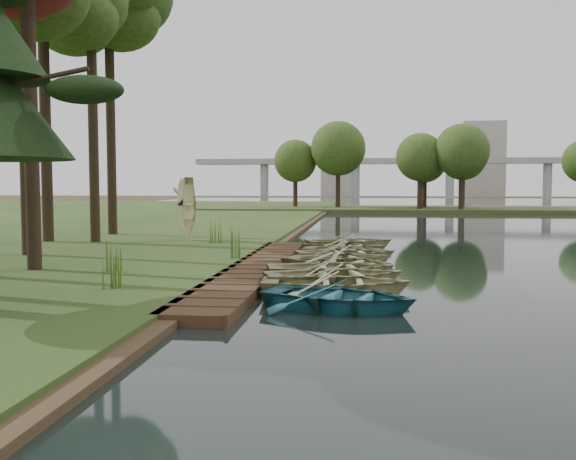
# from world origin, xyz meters

# --- Properties ---
(ground) EXTENTS (300.00, 300.00, 0.00)m
(ground) POSITION_xyz_m (0.00, 0.00, 0.00)
(ground) COLOR #3D2F1D
(boardwalk) EXTENTS (1.60, 16.00, 0.30)m
(boardwalk) POSITION_xyz_m (-1.60, 0.00, 0.15)
(boardwalk) COLOR #3B2716
(boardwalk) RESTS_ON ground
(peninsula) EXTENTS (50.00, 14.00, 0.45)m
(peninsula) POSITION_xyz_m (8.00, 50.00, 0.23)
(peninsula) COLOR #39431D
(peninsula) RESTS_ON ground
(far_trees) EXTENTS (45.60, 5.60, 8.80)m
(far_trees) POSITION_xyz_m (4.67, 50.00, 6.43)
(far_trees) COLOR black
(far_trees) RESTS_ON peninsula
(bridge) EXTENTS (95.90, 4.00, 8.60)m
(bridge) POSITION_xyz_m (12.31, 120.00, 7.08)
(bridge) COLOR #A5A5A0
(bridge) RESTS_ON ground
(building_a) EXTENTS (10.00, 8.00, 18.00)m
(building_a) POSITION_xyz_m (30.00, 140.00, 9.00)
(building_a) COLOR #A5A5A0
(building_a) RESTS_ON ground
(building_b) EXTENTS (8.00, 8.00, 12.00)m
(building_b) POSITION_xyz_m (-5.00, 145.00, 6.00)
(building_b) COLOR #A5A5A0
(building_b) RESTS_ON ground
(rowboat_0) EXTENTS (4.09, 3.44, 0.73)m
(rowboat_0) POSITION_xyz_m (1.24, -5.83, 0.41)
(rowboat_0) COLOR #2C6F7B
(rowboat_0) RESTS_ON water
(rowboat_1) EXTENTS (3.94, 2.93, 0.78)m
(rowboat_1) POSITION_xyz_m (1.09, -4.04, 0.44)
(rowboat_1) COLOR #C4C18E
(rowboat_1) RESTS_ON water
(rowboat_2) EXTENTS (4.52, 3.80, 0.80)m
(rowboat_2) POSITION_xyz_m (1.03, -2.68, 0.45)
(rowboat_2) COLOR #C4C18E
(rowboat_2) RESTS_ON water
(rowboat_3) EXTENTS (4.31, 3.47, 0.79)m
(rowboat_3) POSITION_xyz_m (0.85, -1.15, 0.45)
(rowboat_3) COLOR #C4C18E
(rowboat_3) RESTS_ON water
(rowboat_4) EXTENTS (4.47, 3.94, 0.77)m
(rowboat_4) POSITION_xyz_m (0.95, 0.51, 0.43)
(rowboat_4) COLOR #C4C18E
(rowboat_4) RESTS_ON water
(rowboat_5) EXTENTS (4.23, 3.65, 0.74)m
(rowboat_5) POSITION_xyz_m (0.96, 1.63, 0.42)
(rowboat_5) COLOR #C4C18E
(rowboat_5) RESTS_ON water
(rowboat_6) EXTENTS (4.24, 3.49, 0.76)m
(rowboat_6) POSITION_xyz_m (1.17, 3.24, 0.43)
(rowboat_6) COLOR #C4C18E
(rowboat_6) RESTS_ON water
(rowboat_7) EXTENTS (3.80, 3.03, 0.70)m
(rowboat_7) POSITION_xyz_m (1.13, 4.60, 0.40)
(rowboat_7) COLOR #C4C18E
(rowboat_7) RESTS_ON water
(rowboat_8) EXTENTS (3.91, 3.24, 0.70)m
(rowboat_8) POSITION_xyz_m (1.00, 6.36, 0.40)
(rowboat_8) COLOR #C4C18E
(rowboat_8) RESTS_ON water
(rowboat_9) EXTENTS (4.45, 3.71, 0.79)m
(rowboat_9) POSITION_xyz_m (1.20, 7.84, 0.45)
(rowboat_9) COLOR #C4C18E
(rowboat_9) RESTS_ON water
(stored_rowboat) EXTENTS (3.23, 2.58, 0.60)m
(stored_rowboat) POSITION_xyz_m (-6.23, 8.63, 0.60)
(stored_rowboat) COLOR #C4C18E
(stored_rowboat) RESTS_ON bank
(tree_4) EXTENTS (3.89, 3.89, 11.48)m
(tree_4) POSITION_xyz_m (-10.12, 7.33, 9.94)
(tree_4) COLOR black
(tree_4) RESTS_ON bank
(tree_6) EXTENTS (5.15, 5.15, 13.68)m
(tree_6) POSITION_xyz_m (-11.11, 11.78, 11.67)
(tree_6) COLOR black
(tree_6) RESTS_ON bank
(reeds_0) EXTENTS (0.60, 0.60, 0.88)m
(reeds_0) POSITION_xyz_m (-4.26, -5.02, 0.74)
(reeds_0) COLOR #3F661E
(reeds_0) RESTS_ON bank
(reeds_1) EXTENTS (0.60, 0.60, 0.94)m
(reeds_1) POSITION_xyz_m (-5.46, -2.03, 0.77)
(reeds_1) COLOR #3F661E
(reeds_1) RESTS_ON bank
(reeds_2) EXTENTS (0.60, 0.60, 1.10)m
(reeds_2) POSITION_xyz_m (-2.69, 1.67, 0.85)
(reeds_2) COLOR #3F661E
(reeds_2) RESTS_ON bank
(reeds_3) EXTENTS (0.60, 0.60, 1.09)m
(reeds_3) POSITION_xyz_m (-4.67, 7.53, 0.84)
(reeds_3) COLOR #3F661E
(reeds_3) RESTS_ON bank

